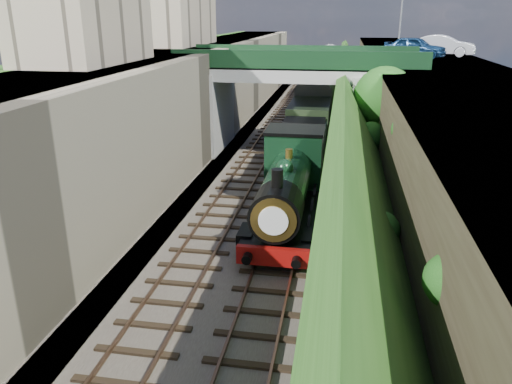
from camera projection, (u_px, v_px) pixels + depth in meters
ground at (198, 384)px, 13.33m from camera, size 160.00×160.00×0.00m
trackbed at (284, 168)px, 31.87m from camera, size 10.00×90.00×0.20m
retaining_wall at (199, 112)px, 31.60m from camera, size 1.00×90.00×7.00m
street_plateau_left at (147, 110)px, 32.16m from camera, size 6.00×90.00×7.00m
street_plateau_right at (445, 126)px, 29.35m from camera, size 8.00×90.00×6.25m
embankment_slope at (366, 126)px, 31.18m from camera, size 4.62×90.36×6.36m
track_left at (253, 164)px, 32.14m from camera, size 2.50×90.00×0.20m
track_right at (303, 166)px, 31.63m from camera, size 2.50×90.00×0.20m
road_bridge at (306, 96)px, 34.10m from camera, size 16.00×6.40×7.25m
building_far at (170, 5)px, 39.49m from camera, size 5.00×10.00×6.00m
building_near at (84, 21)px, 24.82m from camera, size 4.00×8.00×4.00m
tree at (386, 100)px, 28.86m from camera, size 3.60×3.80×6.60m
lamppost at (402, 11)px, 37.67m from camera, size 0.87×0.15×6.00m
car_blue at (415, 47)px, 37.38m from camera, size 4.89×3.41×1.55m
car_silver at (443, 45)px, 38.98m from camera, size 5.09×2.96×1.59m
locomotive at (288, 189)px, 22.56m from camera, size 3.10×10.22×3.83m
tender at (301, 153)px, 29.49m from camera, size 2.70×6.00×3.05m
coach_front at (314, 108)px, 41.04m from camera, size 2.90×18.00×3.70m
coach_middle at (324, 80)px, 58.50m from camera, size 2.90×18.00×3.70m
coach_rear at (329, 65)px, 75.95m from camera, size 2.90×18.00×3.70m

